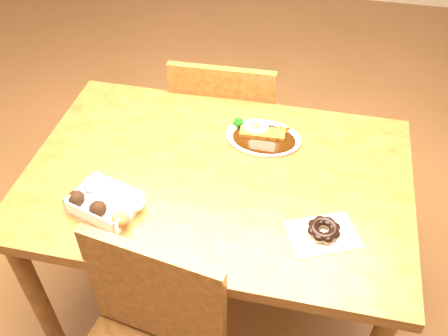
% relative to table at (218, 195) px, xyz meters
% --- Properties ---
extents(ground, '(6.00, 6.00, 0.00)m').
position_rel_table_xyz_m(ground, '(0.00, 0.00, -0.65)').
color(ground, brown).
rests_on(ground, ground).
extents(table, '(1.20, 0.80, 0.75)m').
position_rel_table_xyz_m(table, '(0.00, 0.00, 0.00)').
color(table, '#532B10').
rests_on(table, ground).
extents(chair_far, '(0.43, 0.43, 0.87)m').
position_rel_table_xyz_m(chair_far, '(-0.08, 0.53, -0.17)').
color(chair_far, '#532B10').
rests_on(chair_far, ground).
extents(katsu_curry_plate, '(0.25, 0.18, 0.05)m').
position_rel_table_xyz_m(katsu_curry_plate, '(0.11, 0.20, 0.11)').
color(katsu_curry_plate, white).
rests_on(katsu_curry_plate, table).
extents(donut_box, '(0.22, 0.19, 0.05)m').
position_rel_table_xyz_m(donut_box, '(-0.28, -0.21, 0.12)').
color(donut_box, white).
rests_on(donut_box, table).
extents(pon_de_ring, '(0.23, 0.20, 0.04)m').
position_rel_table_xyz_m(pon_de_ring, '(0.34, -0.17, 0.12)').
color(pon_de_ring, silver).
rests_on(pon_de_ring, table).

